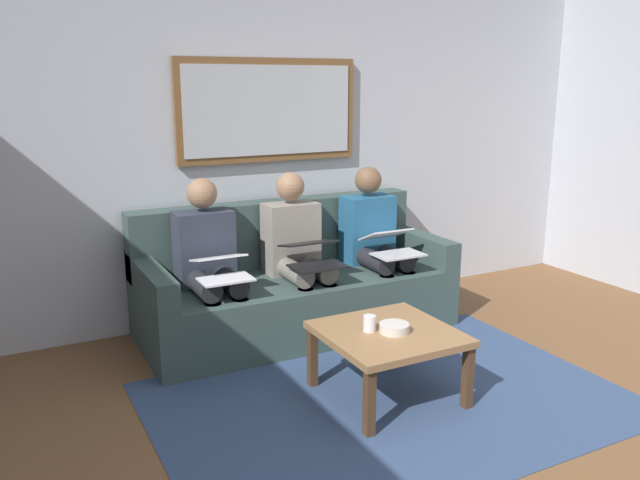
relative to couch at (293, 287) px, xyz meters
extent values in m
cube|color=#B7BCC6|center=(0.00, -0.48, 0.99)|extent=(6.00, 0.12, 2.60)
cube|color=#33476B|center=(0.00, 1.27, -0.31)|extent=(2.60, 1.80, 0.01)
cube|color=#384C47|center=(0.00, 0.07, -0.10)|extent=(2.20, 0.90, 0.42)
cube|color=#384C47|center=(0.00, -0.28, 0.35)|extent=(2.20, 0.20, 0.48)
cube|color=#384C47|center=(-1.03, 0.07, 0.21)|extent=(0.14, 0.90, 0.20)
cube|color=#384C47|center=(1.03, 0.07, 0.21)|extent=(0.14, 0.90, 0.20)
cube|color=brown|center=(0.00, -0.39, 1.24)|extent=(1.40, 0.04, 0.74)
cube|color=#B2B7BC|center=(0.00, -0.37, 1.24)|extent=(1.30, 0.01, 0.64)
cube|color=olive|center=(-0.01, 1.22, 0.07)|extent=(0.71, 0.71, 0.04)
cube|color=#4C331E|center=(-0.33, 1.53, -0.13)|extent=(0.05, 0.05, 0.36)
cube|color=#4C331E|center=(0.30, 1.53, -0.13)|extent=(0.05, 0.05, 0.36)
cube|color=#4C331E|center=(-0.33, 0.90, -0.13)|extent=(0.05, 0.05, 0.36)
cube|color=#4C331E|center=(0.30, 0.90, -0.13)|extent=(0.05, 0.05, 0.36)
cylinder|color=silver|center=(0.08, 1.17, 0.13)|extent=(0.07, 0.07, 0.09)
cylinder|color=beige|center=(-0.03, 1.25, 0.11)|extent=(0.17, 0.17, 0.05)
cube|color=#235B84|center=(-0.64, -0.03, 0.36)|extent=(0.38, 0.22, 0.50)
sphere|color=brown|center=(-0.64, -0.03, 0.73)|extent=(0.20, 0.20, 0.20)
cylinder|color=#232328|center=(-0.73, 0.18, 0.18)|extent=(0.14, 0.42, 0.14)
cylinder|color=#232328|center=(-0.55, 0.18, 0.18)|extent=(0.14, 0.42, 0.14)
cylinder|color=#232328|center=(-0.73, 0.39, -0.10)|extent=(0.11, 0.11, 0.42)
cylinder|color=#232328|center=(-0.55, 0.39, -0.10)|extent=(0.11, 0.11, 0.42)
cube|color=silver|center=(-0.64, 0.39, 0.25)|extent=(0.34, 0.23, 0.01)
cube|color=silver|center=(-0.64, 0.23, 0.37)|extent=(0.34, 0.22, 0.10)
cube|color=#A5C6EA|center=(-0.64, 0.23, 0.37)|extent=(0.31, 0.19, 0.08)
cube|color=gray|center=(0.00, -0.03, 0.36)|extent=(0.38, 0.22, 0.50)
sphere|color=#997051|center=(0.00, -0.03, 0.73)|extent=(0.20, 0.20, 0.20)
cylinder|color=gray|center=(-0.09, 0.18, 0.18)|extent=(0.14, 0.42, 0.14)
cylinder|color=gray|center=(0.09, 0.18, 0.18)|extent=(0.14, 0.42, 0.14)
cylinder|color=gray|center=(-0.09, 0.39, -0.10)|extent=(0.11, 0.11, 0.42)
cylinder|color=gray|center=(0.09, 0.39, -0.10)|extent=(0.11, 0.11, 0.42)
cube|color=black|center=(0.00, 0.39, 0.25)|extent=(0.36, 0.24, 0.01)
cube|color=black|center=(0.00, 0.24, 0.38)|extent=(0.36, 0.24, 0.06)
cube|color=#A5C6EA|center=(0.00, 0.25, 0.38)|extent=(0.32, 0.21, 0.05)
cube|color=#2D3342|center=(0.64, -0.03, 0.36)|extent=(0.38, 0.22, 0.50)
sphere|color=#997051|center=(0.64, -0.03, 0.73)|extent=(0.20, 0.20, 0.20)
cylinder|color=#232328|center=(0.55, 0.18, 0.18)|extent=(0.14, 0.42, 0.14)
cylinder|color=#232328|center=(0.73, 0.18, 0.18)|extent=(0.14, 0.42, 0.14)
cylinder|color=#232328|center=(0.55, 0.39, -0.10)|extent=(0.11, 0.11, 0.42)
cylinder|color=#232328|center=(0.73, 0.39, -0.10)|extent=(0.11, 0.11, 0.42)
cube|color=white|center=(0.64, 0.39, 0.25)|extent=(0.32, 0.21, 0.01)
cube|color=white|center=(0.64, 0.26, 0.36)|extent=(0.32, 0.21, 0.06)
cube|color=#A5C6EA|center=(0.64, 0.26, 0.37)|extent=(0.29, 0.18, 0.05)
camera|label=1|loc=(1.90, 4.06, 1.44)|focal=36.46mm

